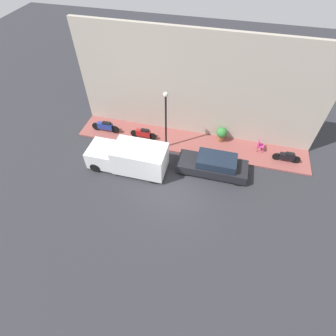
% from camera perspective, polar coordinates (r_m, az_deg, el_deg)
% --- Properties ---
extents(ground_plane, '(60.00, 60.00, 0.00)m').
position_cam_1_polar(ground_plane, '(16.10, 1.81, -4.81)').
color(ground_plane, '#2D2D33').
extents(sidewalk, '(2.36, 16.32, 0.11)m').
position_cam_1_polar(sidewalk, '(18.98, 4.79, 5.52)').
color(sidewalk, '#934C47').
rests_on(sidewalk, ground_plane).
extents(building_facade, '(0.30, 16.32, 7.35)m').
position_cam_1_polar(building_facade, '(17.89, 6.39, 16.92)').
color(building_facade, '#B2A899').
rests_on(building_facade, ground_plane).
extents(parked_car, '(1.62, 4.38, 1.34)m').
position_cam_1_polar(parked_car, '(16.80, 9.85, 0.64)').
color(parked_car, black).
rests_on(parked_car, ground_plane).
extents(delivery_van, '(1.92, 5.03, 1.89)m').
position_cam_1_polar(delivery_van, '(16.78, -8.55, 2.35)').
color(delivery_van, white).
rests_on(delivery_van, ground_plane).
extents(motorcycle_red, '(0.30, 1.93, 0.79)m').
position_cam_1_polar(motorcycle_red, '(19.02, -5.37, 7.52)').
color(motorcycle_red, '#B21E1E').
rests_on(motorcycle_red, sidewalk).
extents(motorcycle_black, '(0.30, 1.78, 0.74)m').
position_cam_1_polar(motorcycle_black, '(18.94, 24.48, 2.24)').
color(motorcycle_black, black).
rests_on(motorcycle_black, sidewalk).
extents(motorcycle_blue, '(0.30, 2.12, 0.86)m').
position_cam_1_polar(motorcycle_blue, '(20.01, -13.47, 8.80)').
color(motorcycle_blue, navy).
rests_on(motorcycle_blue, sidewalk).
extents(streetlamp, '(0.31, 0.31, 4.32)m').
position_cam_1_polar(streetlamp, '(16.81, -0.48, 11.63)').
color(streetlamp, black).
rests_on(streetlamp, sidewalk).
extents(potted_plant, '(0.75, 0.75, 1.11)m').
position_cam_1_polar(potted_plant, '(18.98, 11.61, 7.38)').
color(potted_plant, brown).
rests_on(potted_plant, sidewalk).
extents(cafe_chair, '(0.40, 0.40, 0.99)m').
position_cam_1_polar(cafe_chair, '(18.94, 19.39, 4.86)').
color(cafe_chair, '#D8338C').
rests_on(cafe_chair, sidewalk).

